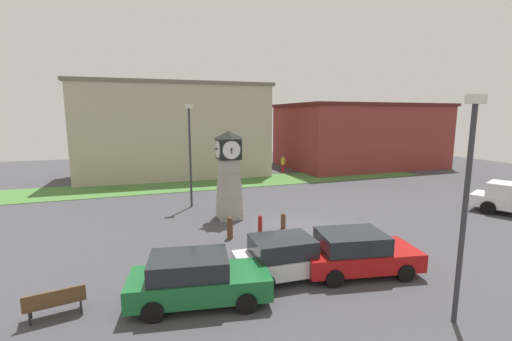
# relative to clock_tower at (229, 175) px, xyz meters

# --- Properties ---
(ground_plane) EXTENTS (71.44, 71.44, 0.00)m
(ground_plane) POSITION_rel_clock_tower_xyz_m (2.85, -2.87, -2.48)
(ground_plane) COLOR #424247
(clock_tower) EXTENTS (1.65, 1.57, 4.97)m
(clock_tower) POSITION_rel_clock_tower_xyz_m (0.00, 0.00, 0.00)
(clock_tower) COLOR #9B968B
(clock_tower) RESTS_ON ground_plane
(bollard_near_tower) EXTENTS (0.25, 0.25, 0.85)m
(bollard_near_tower) POSITION_rel_clock_tower_xyz_m (2.14, -2.76, -2.05)
(bollard_near_tower) COLOR brown
(bollard_near_tower) RESTS_ON ground_plane
(bollard_mid_row) EXTENTS (0.21, 0.21, 0.98)m
(bollard_mid_row) POSITION_rel_clock_tower_xyz_m (0.73, -3.15, -1.98)
(bollard_mid_row) COLOR maroon
(bollard_mid_row) RESTS_ON ground_plane
(bollard_far_row) EXTENTS (0.28, 0.28, 1.08)m
(bollard_far_row) POSITION_rel_clock_tower_xyz_m (-0.82, -3.21, -1.93)
(bollard_far_row) COLOR brown
(bollard_far_row) RESTS_ON ground_plane
(car_navy_sedan) EXTENTS (4.56, 2.47, 1.56)m
(car_navy_sedan) POSITION_rel_clock_tower_xyz_m (-3.24, -8.35, -1.69)
(car_navy_sedan) COLOR #19602D
(car_navy_sedan) RESTS_ON ground_plane
(car_near_tower) EXTENTS (3.99, 2.04, 1.50)m
(car_near_tower) POSITION_rel_clock_tower_xyz_m (0.14, -7.67, -1.72)
(car_near_tower) COLOR silver
(car_near_tower) RESTS_ON ground_plane
(car_by_building) EXTENTS (4.54, 2.71, 1.57)m
(car_by_building) POSITION_rel_clock_tower_xyz_m (2.71, -8.21, -1.69)
(car_by_building) COLOR #A51111
(car_by_building) RESTS_ON ground_plane
(bench) EXTENTS (1.67, 0.81, 0.90)m
(bench) POSITION_rel_clock_tower_xyz_m (-7.25, -7.81, -1.96)
(bench) COLOR brown
(bench) RESTS_ON ground_plane
(pedestrian_crossing_lot) EXTENTS (0.41, 0.47, 1.69)m
(pedestrian_crossing_lot) POSITION_rel_clock_tower_xyz_m (9.29, 13.57, -1.51)
(pedestrian_crossing_lot) COLOR red
(pedestrian_crossing_lot) RESTS_ON ground_plane
(street_lamp_near_road) EXTENTS (0.50, 0.24, 6.48)m
(street_lamp_near_road) POSITION_rel_clock_tower_xyz_m (-1.67, 3.19, 1.26)
(street_lamp_near_road) COLOR #333338
(street_lamp_near_road) RESTS_ON ground_plane
(street_lamp_far_side) EXTENTS (0.50, 0.24, 6.34)m
(street_lamp_far_side) POSITION_rel_clock_tower_xyz_m (3.49, -11.77, 1.18)
(street_lamp_far_side) COLOR #333338
(street_lamp_far_side) RESTS_ON ground_plane
(warehouse_blue_far) EXTENTS (17.96, 8.36, 8.79)m
(warehouse_blue_far) POSITION_rel_clock_tower_xyz_m (-1.26, 15.58, 1.92)
(warehouse_blue_far) COLOR #B7A88E
(warehouse_blue_far) RESTS_ON ground_plane
(storefront_low_left) EXTENTS (17.39, 11.49, 7.09)m
(storefront_low_left) POSITION_rel_clock_tower_xyz_m (19.42, 15.12, 1.07)
(storefront_low_left) COLOR maroon
(storefront_low_left) RESTS_ON ground_plane
(grass_verge_far) EXTENTS (42.87, 5.26, 0.04)m
(grass_verge_far) POSITION_rel_clock_tower_xyz_m (-0.22, 10.23, -2.46)
(grass_verge_far) COLOR #477A38
(grass_verge_far) RESTS_ON ground_plane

